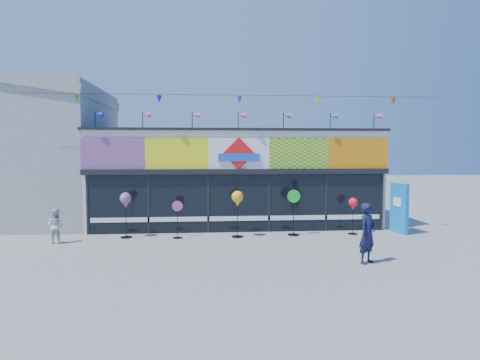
{
  "coord_description": "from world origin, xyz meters",
  "views": [
    {
      "loc": [
        -1.31,
        -13.22,
        3.23
      ],
      "look_at": [
        -0.06,
        2.0,
        2.16
      ],
      "focal_mm": 32.0,
      "sensor_mm": 36.0,
      "label": 1
    }
  ],
  "objects": [
    {
      "name": "spinner_0",
      "position": [
        -4.23,
        2.68,
        1.35
      ],
      "size": [
        0.43,
        0.43,
        1.68
      ],
      "color": "black",
      "rests_on": "ground"
    },
    {
      "name": "spinner_1",
      "position": [
        -2.33,
        2.45,
        0.73
      ],
      "size": [
        0.39,
        0.35,
        1.38
      ],
      "color": "black",
      "rests_on": "ground"
    },
    {
      "name": "spinner_3",
      "position": [
        2.03,
        2.64,
        0.92
      ],
      "size": [
        0.49,
        0.44,
        1.73
      ],
      "color": "black",
      "rests_on": "ground"
    },
    {
      "name": "blue_sign",
      "position": [
        6.23,
        2.75,
        0.98
      ],
      "size": [
        0.34,
        0.98,
        1.95
      ],
      "rotation": [
        0.0,
        0.0,
        0.21
      ],
      "color": "blue",
      "rests_on": "ground"
    },
    {
      "name": "child",
      "position": [
        -6.5,
        1.94,
        0.61
      ],
      "size": [
        0.67,
        0.49,
        1.22
      ],
      "primitive_type": "imported",
      "rotation": [
        0.0,
        0.0,
        2.87
      ],
      "color": "silver",
      "rests_on": "ground"
    },
    {
      "name": "neighbour_building",
      "position": [
        -10.0,
        7.0,
        3.2
      ],
      "size": [
        8.18,
        7.2,
        6.87
      ],
      "color": "#95989A",
      "rests_on": "ground"
    },
    {
      "name": "spinner_4",
      "position": [
        4.34,
        2.65,
        1.13
      ],
      "size": [
        0.36,
        0.36,
        1.41
      ],
      "color": "black",
      "rests_on": "ground"
    },
    {
      "name": "adult_man",
      "position": [
        3.3,
        -1.52,
        0.87
      ],
      "size": [
        0.75,
        0.72,
        1.73
      ],
      "primitive_type": "imported",
      "rotation": [
        0.0,
        0.0,
        0.67
      ],
      "color": "#111638",
      "rests_on": "ground"
    },
    {
      "name": "kite_shop",
      "position": [
        0.0,
        5.94,
        2.05
      ],
      "size": [
        16.0,
        5.7,
        5.31
      ],
      "color": "silver",
      "rests_on": "ground"
    },
    {
      "name": "ground",
      "position": [
        0.0,
        0.0,
        0.0
      ],
      "size": [
        80.0,
        80.0,
        0.0
      ],
      "primitive_type": "plane",
      "color": "gray",
      "rests_on": "ground"
    },
    {
      "name": "spinner_2",
      "position": [
        -0.12,
        2.46,
        1.39
      ],
      "size": [
        0.44,
        0.44,
        1.73
      ],
      "color": "black",
      "rests_on": "ground"
    }
  ]
}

